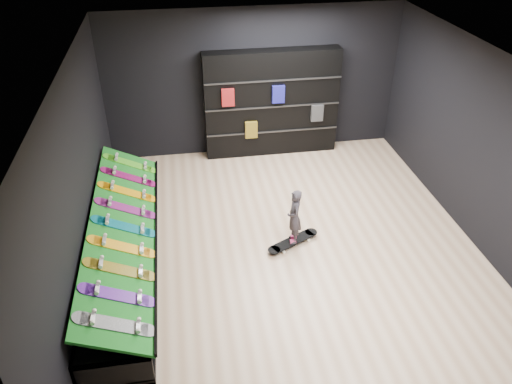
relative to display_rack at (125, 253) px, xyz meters
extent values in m
cube|color=#CDAC8A|center=(2.55, 0.00, -0.25)|extent=(6.00, 7.00, 0.01)
cube|color=white|center=(2.55, 0.00, 2.75)|extent=(6.00, 7.00, 0.01)
cube|color=black|center=(2.55, 3.50, 1.25)|extent=(6.00, 0.02, 3.00)
cube|color=black|center=(2.55, -3.50, 1.25)|extent=(6.00, 0.02, 3.00)
cube|color=black|center=(-0.45, 0.00, 1.25)|extent=(0.02, 7.00, 3.00)
cube|color=black|center=(5.55, 0.00, 1.25)|extent=(0.02, 7.00, 3.00)
cube|color=#0E5A13|center=(0.05, 0.00, 0.46)|extent=(0.92, 4.50, 0.46)
cube|color=black|center=(2.89, 3.32, 0.85)|extent=(2.75, 0.32, 2.20)
imported|color=black|center=(2.64, 0.08, 0.12)|extent=(0.16, 0.22, 0.56)
camera|label=1|loc=(1.00, -6.09, 4.84)|focal=35.00mm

